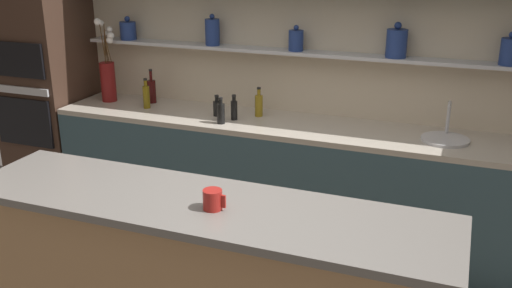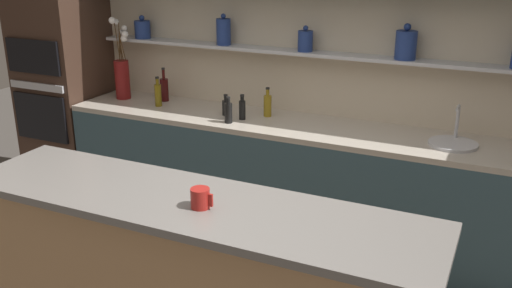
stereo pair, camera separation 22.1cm
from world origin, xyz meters
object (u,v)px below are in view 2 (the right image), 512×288
Objects in this scene: flower_vase at (122,72)px; bottle_oil_3 at (158,94)px; bottle_sauce_4 at (226,107)px; bottle_wine_0 at (164,89)px; bottle_sauce_2 at (242,109)px; bottle_oil_1 at (268,105)px; sink_fixture at (453,142)px; bottle_sauce_5 at (228,112)px; coffee_mug at (200,198)px; oven_tower at (64,80)px.

flower_vase is 2.85× the size of bottle_oil_3.
bottle_wine_0 is at bearing 166.64° from bottle_sauce_4.
bottle_wine_0 is at bearing 166.30° from bottle_sauce_2.
bottle_sauce_2 is at bearing -132.32° from bottle_oil_1.
bottle_sauce_4 is (-1.68, -0.02, 0.04)m from sink_fixture.
bottle_oil_1 is (1.33, 0.03, -0.14)m from flower_vase.
bottle_sauce_5 reaches higher than bottle_sauce_2.
bottle_oil_3 is 1.23× the size of bottle_sauce_5.
bottle_sauce_4 is at bearing -13.36° from bottle_wine_0.
coffee_mug is (0.45, -1.78, 0.06)m from bottle_oil_1.
oven_tower reaches higher than coffee_mug.
bottle_oil_3 is at bearing 167.28° from bottle_sauce_5.
coffee_mug is (0.75, -1.67, 0.08)m from bottle_sauce_4.
coffee_mug is (0.64, -1.51, 0.07)m from bottle_sauce_5.
sink_fixture is 1.58m from bottle_sauce_5.
bottle_sauce_5 reaches higher than bottle_sauce_4.
flower_vase is 1.20m from bottle_sauce_2.
flower_vase reaches higher than bottle_sauce_4.
bottle_wine_0 is at bearing 176.67° from sink_fixture.
flower_vase is at bearing 178.81° from sink_fixture.
bottle_wine_0 is (0.95, 0.15, -0.01)m from oven_tower.
bottle_oil_3 reaches higher than bottle_oil_1.
oven_tower is 2.90m from coffee_mug.
bottle_sauce_5 is at bearing -22.76° from bottle_wine_0.
coffee_mug is (-0.93, -1.69, 0.13)m from sink_fixture.
bottle_sauce_5 is 1.64m from coffee_mug.
bottle_oil_3 is 1.48× the size of bottle_sauce_4.
oven_tower reaches higher than flower_vase.
bottle_oil_3 is (-2.30, -0.02, 0.08)m from sink_fixture.
coffee_mug reaches higher than bottle_sauce_4.
bottle_oil_1 is at bearing 47.68° from bottle_sauce_2.
bottle_wine_0 is at bearing 177.15° from bottle_oil_1.
sink_fixture reaches higher than coffee_mug.
bottle_sauce_2 is at bearing -5.83° from flower_vase.
oven_tower is 10.80× the size of bottle_sauce_2.
bottle_sauce_2 is (1.19, -0.12, -0.15)m from flower_vase.
bottle_sauce_4 is at bearing -0.35° from oven_tower.
bottle_oil_3 is (0.05, -0.16, -0.00)m from bottle_wine_0.
bottle_oil_1 is 0.93× the size of bottle_oil_3.
flower_vase reaches higher than bottle_wine_0.
bottle_sauce_2 is 1.75× the size of coffee_mug.
coffee_mug is at bearing -52.25° from bottle_wine_0.
oven_tower is 1.73m from bottle_sauce_5.
bottle_sauce_4 is (-0.16, 0.04, -0.02)m from bottle_sauce_2.
bottle_wine_0 is 0.97m from bottle_oil_1.
bottle_oil_3 is 2.16m from coffee_mug.
oven_tower is at bearing 179.65° from bottle_sauce_4.
flower_vase reaches higher than bottle_sauce_5.
bottle_oil_1 is 1.18× the size of bottle_sauce_2.
bottle_oil_3 is at bearing -179.39° from sink_fixture.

